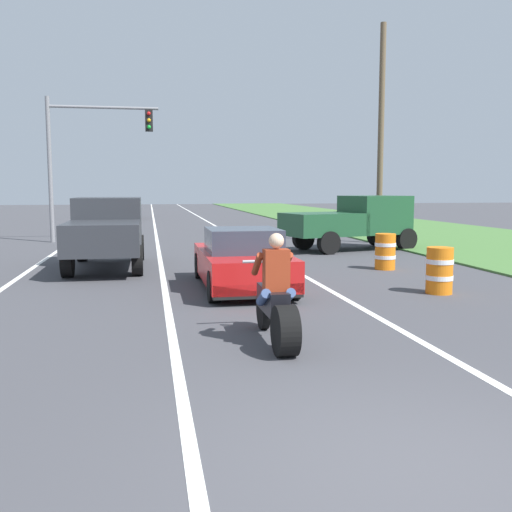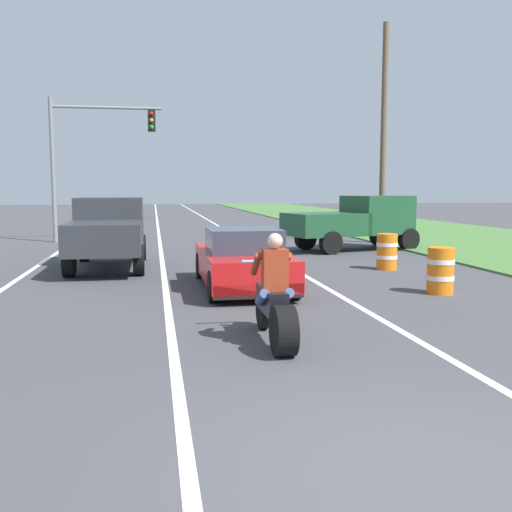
# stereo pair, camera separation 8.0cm
# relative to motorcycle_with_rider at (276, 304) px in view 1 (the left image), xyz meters

# --- Properties ---
(ground_plane) EXTENTS (160.00, 160.00, 0.00)m
(ground_plane) POSITION_rel_motorcycle_with_rider_xyz_m (0.33, -4.03, -0.59)
(ground_plane) COLOR #424247
(lane_stripe_left_solid) EXTENTS (0.14, 120.00, 0.01)m
(lane_stripe_left_solid) POSITION_rel_motorcycle_with_rider_xyz_m (-5.07, 15.97, -0.59)
(lane_stripe_left_solid) COLOR white
(lane_stripe_left_solid) RESTS_ON ground
(lane_stripe_right_solid) EXTENTS (0.14, 120.00, 0.01)m
(lane_stripe_right_solid) POSITION_rel_motorcycle_with_rider_xyz_m (2.13, 15.97, -0.59)
(lane_stripe_right_solid) COLOR white
(lane_stripe_right_solid) RESTS_ON ground
(lane_stripe_centre_dashed) EXTENTS (0.14, 120.00, 0.01)m
(lane_stripe_centre_dashed) POSITION_rel_motorcycle_with_rider_xyz_m (-1.47, 15.97, -0.59)
(lane_stripe_centre_dashed) COLOR white
(lane_stripe_centre_dashed) RESTS_ON ground
(grass_verge_right) EXTENTS (10.00, 120.00, 0.06)m
(grass_verge_right) POSITION_rel_motorcycle_with_rider_xyz_m (12.25, 15.97, -0.56)
(grass_verge_right) COLOR #477538
(grass_verge_right) RESTS_ON ground
(motorcycle_with_rider) EXTENTS (0.70, 2.21, 1.62)m
(motorcycle_with_rider) POSITION_rel_motorcycle_with_rider_xyz_m (0.00, 0.00, 0.00)
(motorcycle_with_rider) COLOR black
(motorcycle_with_rider) RESTS_ON ground
(sports_car_red) EXTENTS (1.84, 4.30, 1.37)m
(sports_car_red) POSITION_rel_motorcycle_with_rider_xyz_m (0.26, 4.78, 0.04)
(sports_car_red) COLOR red
(sports_car_red) RESTS_ON ground
(pickup_truck_left_lane_dark_grey) EXTENTS (2.02, 4.80, 1.98)m
(pickup_truck_left_lane_dark_grey) POSITION_rel_motorcycle_with_rider_xyz_m (-2.97, 8.80, 0.51)
(pickup_truck_left_lane_dark_grey) COLOR #2D3035
(pickup_truck_left_lane_dark_grey) RESTS_ON ground
(pickup_truck_right_shoulder_dark_green) EXTENTS (5.14, 3.14, 1.98)m
(pickup_truck_right_shoulder_dark_green) POSITION_rel_motorcycle_with_rider_xyz_m (5.60, 12.25, 0.51)
(pickup_truck_right_shoulder_dark_green) COLOR #1E4C2D
(pickup_truck_right_shoulder_dark_green) RESTS_ON ground
(traffic_light_mast_near) EXTENTS (4.57, 0.34, 6.00)m
(traffic_light_mast_near) POSITION_rel_motorcycle_with_rider_xyz_m (-4.38, 17.43, 3.40)
(traffic_light_mast_near) COLOR gray
(traffic_light_mast_near) RESTS_ON ground
(utility_pole_roadside) EXTENTS (0.24, 0.24, 8.82)m
(utility_pole_roadside) POSITION_rel_motorcycle_with_rider_xyz_m (7.57, 14.69, 3.82)
(utility_pole_roadside) COLOR brown
(utility_pole_roadside) RESTS_ON ground
(construction_barrel_nearest) EXTENTS (0.58, 0.58, 1.00)m
(construction_barrel_nearest) POSITION_rel_motorcycle_with_rider_xyz_m (4.33, 3.38, -0.09)
(construction_barrel_nearest) COLOR orange
(construction_barrel_nearest) RESTS_ON ground
(construction_barrel_mid) EXTENTS (0.58, 0.58, 1.00)m
(construction_barrel_mid) POSITION_rel_motorcycle_with_rider_xyz_m (4.68, 7.14, -0.09)
(construction_barrel_mid) COLOR orange
(construction_barrel_mid) RESTS_ON ground
(distant_car_far_ahead) EXTENTS (1.80, 4.00, 1.50)m
(distant_car_far_ahead) POSITION_rel_motorcycle_with_rider_xyz_m (-3.51, 36.63, 0.18)
(distant_car_far_ahead) COLOR #262628
(distant_car_far_ahead) RESTS_ON ground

